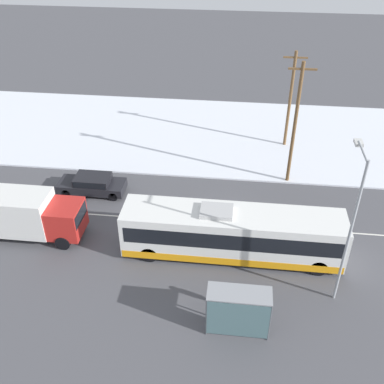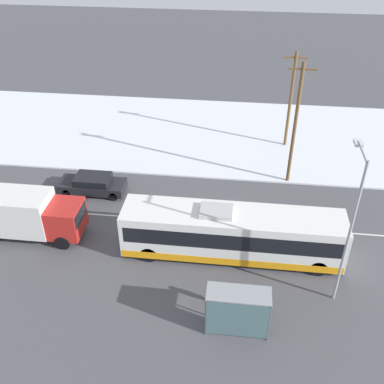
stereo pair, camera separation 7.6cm
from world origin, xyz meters
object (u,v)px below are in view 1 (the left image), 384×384
(bus_shelter, at_px, (239,308))
(box_truck, at_px, (19,213))
(pedestrian_at_stop, at_px, (227,293))
(utility_pole_snowlot, at_px, (290,99))
(streetlamp, at_px, (352,215))
(city_bus, at_px, (232,233))
(utility_pole_roadside, at_px, (295,124))
(sedan_car, at_px, (92,184))

(bus_shelter, bearing_deg, box_truck, 156.15)
(pedestrian_at_stop, xyz_separation_m, utility_pole_snowlot, (3.88, 17.86, 3.15))
(bus_shelter, height_order, streetlamp, streetlamp)
(city_bus, xyz_separation_m, utility_pole_snowlot, (3.80, 13.85, 2.58))
(city_bus, distance_m, utility_pole_roadside, 9.62)
(box_truck, distance_m, bus_shelter, 14.55)
(pedestrian_at_stop, xyz_separation_m, utility_pole_roadside, (3.79, 12.32, 3.66))
(utility_pole_roadside, height_order, utility_pole_snowlot, utility_pole_roadside)
(sedan_car, height_order, pedestrian_at_stop, pedestrian_at_stop)
(utility_pole_roadside, bearing_deg, box_truck, -154.07)
(pedestrian_at_stop, bearing_deg, bus_shelter, -68.89)
(box_truck, height_order, sedan_car, box_truck)
(box_truck, bearing_deg, sedan_car, 59.90)
(utility_pole_roadside, bearing_deg, pedestrian_at_stop, -107.10)
(city_bus, xyz_separation_m, pedestrian_at_stop, (-0.08, -4.01, -0.57))
(bus_shelter, relative_size, utility_pole_snowlot, 0.38)
(city_bus, height_order, utility_pole_snowlot, utility_pole_snowlot)
(box_truck, relative_size, pedestrian_at_stop, 4.69)
(bus_shelter, bearing_deg, city_bus, 95.42)
(city_bus, relative_size, utility_pole_roadside, 1.41)
(city_bus, relative_size, box_truck, 1.69)
(box_truck, height_order, utility_pole_snowlot, utility_pole_snowlot)
(utility_pole_roadside, bearing_deg, city_bus, -114.06)
(box_truck, distance_m, pedestrian_at_stop, 13.43)
(sedan_car, xyz_separation_m, utility_pole_roadside, (13.61, 3.05, 3.88))
(sedan_car, xyz_separation_m, pedestrian_at_stop, (9.82, -9.27, 0.22))
(box_truck, relative_size, utility_pole_roadside, 0.83)
(sedan_car, bearing_deg, utility_pole_snowlot, -147.92)
(pedestrian_at_stop, bearing_deg, utility_pole_snowlot, 77.75)
(pedestrian_at_stop, bearing_deg, sedan_car, 136.64)
(bus_shelter, bearing_deg, streetlamp, 32.90)
(box_truck, height_order, streetlamp, streetlamp)
(bus_shelter, bearing_deg, utility_pole_snowlot, 80.45)
(pedestrian_at_stop, relative_size, utility_pole_snowlot, 0.20)
(pedestrian_at_stop, relative_size, bus_shelter, 0.52)
(bus_shelter, distance_m, utility_pole_snowlot, 19.86)
(box_truck, xyz_separation_m, utility_pole_roadside, (16.49, 8.02, 2.99))
(city_bus, distance_m, streetlamp, 6.98)
(pedestrian_at_stop, relative_size, streetlamp, 0.19)
(box_truck, relative_size, utility_pole_snowlot, 0.94)
(city_bus, height_order, sedan_car, city_bus)
(city_bus, relative_size, sedan_car, 2.70)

